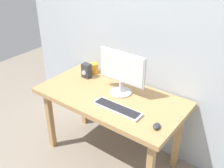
# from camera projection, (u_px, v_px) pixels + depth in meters

# --- Properties ---
(ground_plane) EXTENTS (6.00, 6.00, 0.00)m
(ground_plane) POSITION_uv_depth(u_px,v_px,m) (111.00, 155.00, 2.76)
(ground_plane) COLOR gray
(desk) EXTENTS (1.35, 0.70, 0.72)m
(desk) POSITION_uv_depth(u_px,v_px,m) (111.00, 102.00, 2.45)
(desk) COLOR tan
(desk) RESTS_ON ground_plane
(monitor) EXTENTS (0.47, 0.20, 0.40)m
(monitor) POSITION_uv_depth(u_px,v_px,m) (122.00, 71.00, 2.34)
(monitor) COLOR silver
(monitor) RESTS_ON desk
(keyboard_primary) EXTENTS (0.44, 0.12, 0.02)m
(keyboard_primary) POSITION_uv_depth(u_px,v_px,m) (117.00, 109.00, 2.20)
(keyboard_primary) COLOR silver
(keyboard_primary) RESTS_ON desk
(mouse) EXTENTS (0.07, 0.09, 0.03)m
(mouse) POSITION_uv_depth(u_px,v_px,m) (157.00, 126.00, 1.99)
(mouse) COLOR #333338
(mouse) RESTS_ON desk
(audio_controller) EXTENTS (0.09, 0.08, 0.15)m
(audio_controller) POSITION_uv_depth(u_px,v_px,m) (86.00, 71.00, 2.68)
(audio_controller) COLOR #333338
(audio_controller) RESTS_ON desk
(coffee_mug) EXTENTS (0.09, 0.09, 0.10)m
(coffee_mug) POSITION_uv_depth(u_px,v_px,m) (94.00, 68.00, 2.78)
(coffee_mug) COLOR orange
(coffee_mug) RESTS_ON desk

